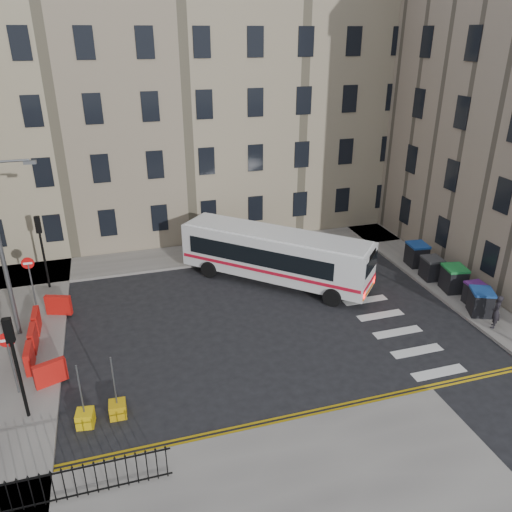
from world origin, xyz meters
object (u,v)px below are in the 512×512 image
wheelie_bin_b (476,294)px  wheelie_bin_c (454,279)px  bollard_yellow (85,418)px  bollard_chevron (118,409)px  pedestrian (496,312)px  wheelie_bin_d (431,268)px  bus (275,254)px  wheelie_bin_e (417,254)px  streetlamp (1,250)px  wheelie_bin_a (481,302)px

wheelie_bin_b → wheelie_bin_c: size_ratio=0.82×
bollard_yellow → bollard_chevron: 1.14m
wheelie_bin_b → pedestrian: (-0.59, -2.10, 0.25)m
wheelie_bin_d → pedestrian: 5.32m
bus → bollard_yellow: bus is taller
wheelie_bin_d → bollard_yellow: wheelie_bin_d is taller
bus → bollard_chevron: bus is taller
wheelie_bin_b → wheelie_bin_d: wheelie_bin_d is taller
pedestrian → wheelie_bin_b: bearing=-149.8°
wheelie_bin_b → wheelie_bin_e: wheelie_bin_e is taller
streetlamp → bus: streetlamp is taller
wheelie_bin_b → pedestrian: 2.19m
bollard_yellow → streetlamp: bearing=113.4°
wheelie_bin_e → bollard_yellow: 20.53m
wheelie_bin_a → bollard_chevron: wheelie_bin_a is taller
wheelie_bin_a → bollard_yellow: (-18.62, -2.28, -0.50)m
wheelie_bin_c → bollard_chevron: bearing=-155.8°
wheelie_bin_c → streetlamp: bearing=-176.1°
wheelie_bin_a → bollard_yellow: wheelie_bin_a is taller
wheelie_bin_b → bollard_yellow: 19.28m
streetlamp → wheelie_bin_d: 21.92m
wheelie_bin_a → wheelie_bin_d: bearing=113.6°
wheelie_bin_b → wheelie_bin_d: bearing=98.1°
bus → wheelie_bin_e: size_ratio=6.97×
wheelie_bin_c → bollard_chevron: size_ratio=2.36×
streetlamp → bollard_yellow: size_ratio=13.57×
bus → wheelie_bin_e: 8.77m
streetlamp → bollard_yellow: 8.56m
wheelie_bin_a → wheelie_bin_e: size_ratio=1.09×
bus → wheelie_bin_e: bearing=-51.1°
streetlamp → pedestrian: 22.48m
wheelie_bin_d → pedestrian: size_ratio=0.75×
wheelie_bin_e → pedestrian: size_ratio=0.82×
pedestrian → bollard_chevron: 17.33m
bollard_yellow → bollard_chevron: (1.13, 0.14, 0.00)m
bus → wheelie_bin_a: bearing=-84.3°
pedestrian → wheelie_bin_e: bearing=-137.4°
bus → bollard_yellow: 13.50m
wheelie_bin_d → bollard_yellow: 19.67m
wheelie_bin_c → wheelie_bin_d: size_ratio=1.13×
wheelie_bin_c → pedestrian: (-0.47, -3.74, 0.14)m
wheelie_bin_d → pedestrian: bearing=-86.8°
streetlamp → wheelie_bin_d: bearing=-1.6°
wheelie_bin_b → bus: bearing=148.4°
bus → bollard_chevron: 12.57m
wheelie_bin_d → bus: bearing=169.1°
wheelie_bin_c → pedestrian: 3.77m
wheelie_bin_d → wheelie_bin_e: 1.82m
wheelie_bin_b → bollard_yellow: bearing=-169.6°
streetlamp → wheelie_bin_c: size_ratio=5.76×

